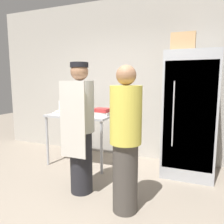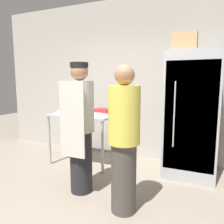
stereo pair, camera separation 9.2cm
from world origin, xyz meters
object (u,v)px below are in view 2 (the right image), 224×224
(refrigerator, at_px, (191,115))
(cardboard_storage_box, at_px, (185,42))
(donut_box, at_px, (65,112))
(binder_stack, at_px, (103,112))
(blender_pitcher, at_px, (89,107))
(person_baker, at_px, (80,127))
(person_customer, at_px, (124,140))

(refrigerator, xyz_separation_m, cardboard_storage_box, (-0.14, -0.06, 1.09))
(cardboard_storage_box, bearing_deg, refrigerator, 24.56)
(donut_box, distance_m, binder_stack, 0.67)
(donut_box, xyz_separation_m, cardboard_storage_box, (1.90, 0.39, 1.10))
(blender_pitcher, distance_m, person_baker, 1.10)
(person_customer, bearing_deg, donut_box, 147.92)
(blender_pitcher, bearing_deg, person_customer, -47.19)
(person_customer, bearing_deg, binder_stack, 125.24)
(donut_box, height_order, person_baker, person_baker)
(blender_pitcher, relative_size, binder_stack, 0.86)
(blender_pitcher, bearing_deg, person_baker, -66.77)
(blender_pitcher, xyz_separation_m, person_customer, (1.12, -1.20, -0.17))
(binder_stack, relative_size, person_baker, 0.17)
(cardboard_storage_box, bearing_deg, person_customer, -110.15)
(cardboard_storage_box, height_order, person_customer, cardboard_storage_box)
(refrigerator, height_order, person_baker, refrigerator)
(blender_pitcher, relative_size, person_baker, 0.14)
(binder_stack, distance_m, cardboard_storage_box, 1.68)
(refrigerator, distance_m, person_baker, 1.73)
(person_customer, bearing_deg, person_baker, 163.83)
(person_customer, bearing_deg, cardboard_storage_box, 69.85)
(refrigerator, distance_m, binder_stack, 1.42)
(donut_box, bearing_deg, person_customer, -32.08)
(refrigerator, height_order, cardboard_storage_box, cardboard_storage_box)
(blender_pitcher, height_order, cardboard_storage_box, cardboard_storage_box)
(refrigerator, xyz_separation_m, blender_pitcher, (-1.72, -0.14, 0.05))
(blender_pitcher, height_order, binder_stack, blender_pitcher)
(binder_stack, xyz_separation_m, cardboard_storage_box, (1.27, 0.15, 1.09))
(donut_box, height_order, cardboard_storage_box, cardboard_storage_box)
(blender_pitcher, xyz_separation_m, cardboard_storage_box, (1.59, 0.08, 1.04))
(binder_stack, height_order, person_baker, person_baker)
(refrigerator, bearing_deg, binder_stack, -171.54)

